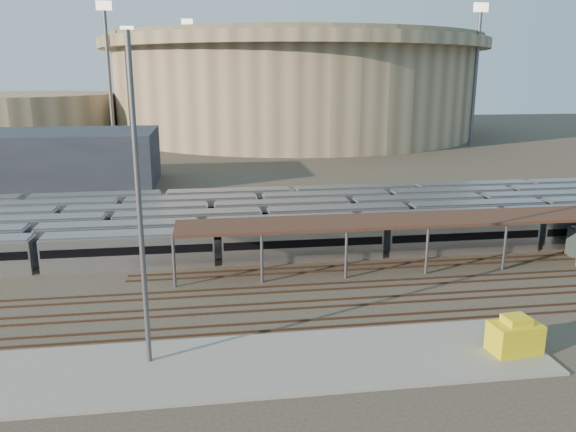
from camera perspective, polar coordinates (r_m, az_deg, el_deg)
The scene contains 13 objects.
ground at distance 55.41m, azimuth -3.10°, elevation -7.24°, with size 420.00×420.00×0.00m, color #383026.
apron at distance 41.64m, azimuth -8.27°, elevation -15.00°, with size 50.00×9.00×0.20m, color gray.
subway_trains at distance 72.38m, azimuth -4.49°, elevation -0.52°, with size 125.26×23.90×3.60m.
inspection_shed at distance 63.19m, azimuth 16.77°, elevation -0.35°, with size 60.30×6.00×5.30m.
empty_tracks at distance 50.78m, azimuth -2.58°, elevation -9.21°, with size 170.00×9.62×0.18m.
stadium at distance 193.58m, azimuth 0.56°, elevation 13.30°, with size 124.00×124.00×32.50m.
secondary_arena at distance 190.12m, azimuth -25.51°, elevation 9.04°, with size 56.00×56.00×14.00m, color gray.
service_building at distance 111.70m, azimuth -24.11°, elevation 5.26°, with size 42.00×20.00×10.00m, color #1E232D.
floodlight_0 at distance 163.32m, azimuth -17.74°, elevation 13.88°, with size 4.00×1.00×38.40m.
floodlight_2 at distance 168.59m, azimuth 18.55°, elevation 13.82°, with size 4.00×1.00×38.40m.
floodlight_3 at distance 211.37m, azimuth -10.02°, elevation 14.32°, with size 4.00×1.00×38.40m.
yard_light_pole at distance 38.99m, azimuth -14.89°, elevation 1.10°, with size 0.82×0.36×23.01m.
yellow_equipment at distance 45.82m, azimuth 22.03°, elevation -11.37°, with size 3.60×2.25×2.25m, color gold.
Camera 1 is at (-4.37, -51.29, 20.49)m, focal length 35.00 mm.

